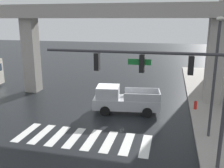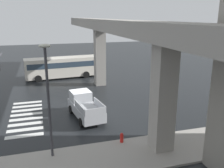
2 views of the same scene
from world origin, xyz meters
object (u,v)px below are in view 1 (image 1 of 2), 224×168
(street_lamp_near_corner, at_px, (216,65))
(fire_hydrant, at_px, (195,106))
(pickup_truck, at_px, (123,100))
(traffic_signal_mast, at_px, (166,76))

(street_lamp_near_corner, xyz_separation_m, fire_hydrant, (-0.40, 4.79, -4.13))
(pickup_truck, xyz_separation_m, traffic_signal_mast, (3.33, -6.66, 3.57))
(street_lamp_near_corner, bearing_deg, fire_hydrant, 94.77)
(street_lamp_near_corner, distance_m, fire_hydrant, 6.33)
(pickup_truck, relative_size, fire_hydrant, 6.25)
(street_lamp_near_corner, relative_size, fire_hydrant, 8.52)
(pickup_truck, xyz_separation_m, fire_hydrant, (5.59, 1.60, -0.56))
(pickup_truck, height_order, fire_hydrant, pickup_truck)
(traffic_signal_mast, distance_m, fire_hydrant, 9.51)
(traffic_signal_mast, relative_size, street_lamp_near_corner, 1.20)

